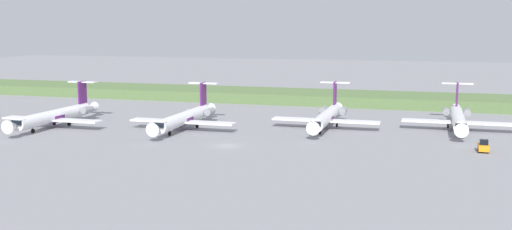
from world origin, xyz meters
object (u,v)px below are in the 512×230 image
object	(u,v)px
regional_jet_second	(56,115)
regional_jet_fourth	(327,116)
regional_jet_fifth	(458,118)
regional_jet_third	(185,117)
baggage_tug	(483,146)

from	to	relation	value
regional_jet_second	regional_jet_fourth	bearing A→B (deg)	15.12
regional_jet_second	regional_jet_fifth	size ratio (longest dim) A/B	1.00
regional_jet_second	regional_jet_third	size ratio (longest dim) A/B	1.00
regional_jet_fifth	regional_jet_second	bearing A→B (deg)	-166.06
regional_jet_third	regional_jet_fourth	distance (m)	30.19
regional_jet_second	regional_jet_fifth	bearing A→B (deg)	13.94
regional_jet_second	regional_jet_fourth	distance (m)	58.49
regional_jet_fifth	regional_jet_third	bearing A→B (deg)	-164.39
regional_jet_second	regional_jet_third	world-z (taller)	same
regional_jet_third	regional_jet_fifth	size ratio (longest dim) A/B	1.00
regional_jet_second	regional_jet_third	xyz separation A→B (m)	(27.99, 5.23, 0.00)
regional_jet_fourth	baggage_tug	bearing A→B (deg)	-29.17
regional_jet_fifth	baggage_tug	xyz separation A→B (m)	(3.39, -22.30, -1.53)
regional_jet_second	regional_jet_fourth	xyz separation A→B (m)	(56.47, 15.26, 0.00)
regional_jet_third	regional_jet_fourth	xyz separation A→B (m)	(28.48, 10.03, 0.00)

